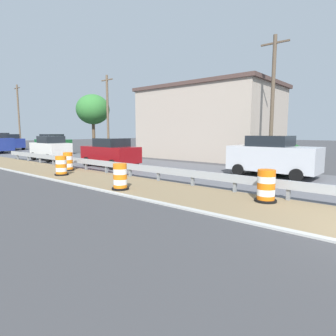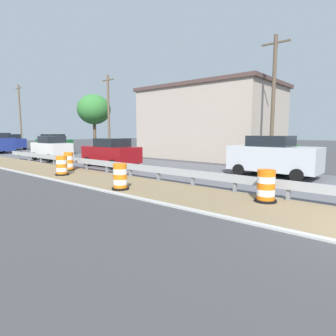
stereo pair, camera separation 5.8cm
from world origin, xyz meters
name	(u,v)px [view 1 (the left image)]	position (x,y,z in m)	size (l,w,h in m)	color
guardrail_median	(321,190)	(1.90, 1.75, 0.52)	(0.18, 48.94, 0.71)	#999EA3
traffic_barrel_nearest	(266,187)	(1.25, 3.29, 0.50)	(0.74, 0.74, 1.10)	orange
traffic_barrel_close	(120,178)	(-0.62, 8.66, 0.49)	(0.71, 0.71, 1.08)	orange
traffic_barrel_mid	(61,167)	(-0.16, 14.16, 0.48)	(0.73, 0.73, 1.06)	orange
traffic_barrel_far	(68,162)	(1.09, 15.58, 0.51)	(0.69, 0.69, 1.12)	orange
car_trailing_near_lane	(273,156)	(6.90, 5.20, 1.08)	(2.16, 4.54, 2.17)	silver
car_lead_far_lane	(110,152)	(4.04, 15.19, 0.97)	(2.15, 4.31, 1.93)	maroon
car_mid_far_lane	(53,144)	(7.22, 29.08, 1.06)	(2.26, 4.40, 2.12)	#195128
car_distant_a	(11,142)	(7.14, 40.10, 1.03)	(2.08, 4.81, 2.06)	navy
car_distant_b	(51,148)	(3.49, 22.37, 1.01)	(2.04, 4.12, 2.02)	silver
roadside_shop_near	(209,123)	(14.40, 13.94, 3.21)	(7.90, 11.97, 6.39)	#AD9E8E
utility_pole_near	(272,101)	(10.39, 6.67, 4.35)	(0.24, 1.80, 8.38)	brown
utility_pole_mid	(108,114)	(10.99, 24.38, 4.27)	(0.24, 1.80, 8.23)	brown
utility_pole_far	(19,115)	(10.04, 44.19, 4.75)	(0.24, 1.80, 9.19)	brown
bush_roadside	(273,157)	(7.92, 5.54, 0.97)	(3.45, 3.45, 1.95)	#1E4C23
tree_roadside	(93,110)	(11.94, 28.36, 4.93)	(3.84, 3.84, 6.69)	brown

